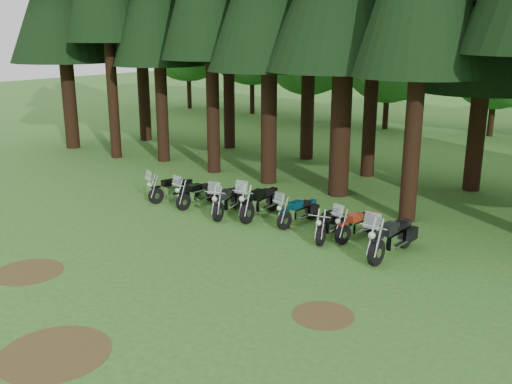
% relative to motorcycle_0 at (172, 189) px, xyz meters
% --- Properties ---
extents(ground, '(120.00, 120.00, 0.00)m').
position_rel_motorcycle_0_xyz_m(ground, '(4.62, -5.10, -0.43)').
color(ground, '#336925').
rests_on(ground, ground).
extents(decid_0, '(8.00, 7.78, 10.00)m').
position_rel_motorcycle_0_xyz_m(decid_0, '(-17.48, 20.16, 5.47)').
color(decid_0, black).
rests_on(decid_0, ground).
extents(decid_1, '(7.91, 7.69, 9.88)m').
position_rel_motorcycle_0_xyz_m(decid_1, '(-11.37, 20.67, 5.40)').
color(decid_1, black).
rests_on(decid_1, ground).
extents(decid_2, '(6.72, 6.53, 8.40)m').
position_rel_motorcycle_0_xyz_m(decid_2, '(-5.82, 19.68, 4.52)').
color(decid_2, black).
rests_on(decid_2, ground).
extents(decid_3, '(6.12, 5.95, 7.65)m').
position_rel_motorcycle_0_xyz_m(decid_3, '(-0.10, 20.03, 4.08)').
color(decid_3, black).
rests_on(decid_3, ground).
extents(decid_4, '(5.93, 5.76, 7.41)m').
position_rel_motorcycle_0_xyz_m(decid_4, '(6.20, 21.22, 3.94)').
color(decid_4, black).
rests_on(decid_4, ground).
extents(dirt_patch_0, '(1.80, 1.80, 0.01)m').
position_rel_motorcycle_0_xyz_m(dirt_patch_0, '(1.62, -7.10, -0.43)').
color(dirt_patch_0, '#4C3D1E').
rests_on(dirt_patch_0, ground).
extents(dirt_patch_1, '(1.40, 1.40, 0.01)m').
position_rel_motorcycle_0_xyz_m(dirt_patch_1, '(9.12, -4.60, -0.43)').
color(dirt_patch_1, '#4C3D1E').
rests_on(dirt_patch_1, ground).
extents(dirt_patch_2, '(2.20, 2.20, 0.01)m').
position_rel_motorcycle_0_xyz_m(dirt_patch_2, '(5.62, -9.10, -0.43)').
color(dirt_patch_2, '#4C3D1E').
rests_on(dirt_patch_2, ground).
extents(motorcycle_0, '(0.78, 2.03, 1.29)m').
position_rel_motorcycle_0_xyz_m(motorcycle_0, '(0.00, 0.00, 0.00)').
color(motorcycle_0, black).
rests_on(motorcycle_0, ground).
extents(motorcycle_1, '(0.47, 2.09, 1.31)m').
position_rel_motorcycle_0_xyz_m(motorcycle_1, '(1.26, 0.03, 0.01)').
color(motorcycle_1, black).
rests_on(motorcycle_1, ground).
extents(motorcycle_2, '(0.89, 2.25, 1.43)m').
position_rel_motorcycle_0_xyz_m(motorcycle_2, '(2.78, -0.15, 0.05)').
color(motorcycle_2, black).
rests_on(motorcycle_2, ground).
extents(motorcycle_3, '(0.52, 2.44, 1.53)m').
position_rel_motorcycle_0_xyz_m(motorcycle_3, '(3.84, 0.32, 0.08)').
color(motorcycle_3, black).
rests_on(motorcycle_3, ground).
extents(motorcycle_4, '(0.53, 2.05, 1.28)m').
position_rel_motorcycle_0_xyz_m(motorcycle_4, '(5.33, 0.40, -0.00)').
color(motorcycle_4, black).
rests_on(motorcycle_4, ground).
extents(motorcycle_5, '(0.56, 2.03, 0.84)m').
position_rel_motorcycle_0_xyz_m(motorcycle_5, '(6.74, -0.13, -0.00)').
color(motorcycle_5, black).
rests_on(motorcycle_5, ground).
extents(motorcycle_6, '(0.65, 2.05, 1.29)m').
position_rel_motorcycle_0_xyz_m(motorcycle_6, '(7.49, 0.34, 0.00)').
color(motorcycle_6, black).
rests_on(motorcycle_6, ground).
extents(motorcycle_7, '(0.53, 2.52, 1.58)m').
position_rel_motorcycle_0_xyz_m(motorcycle_7, '(8.91, -0.41, 0.10)').
color(motorcycle_7, black).
rests_on(motorcycle_7, ground).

